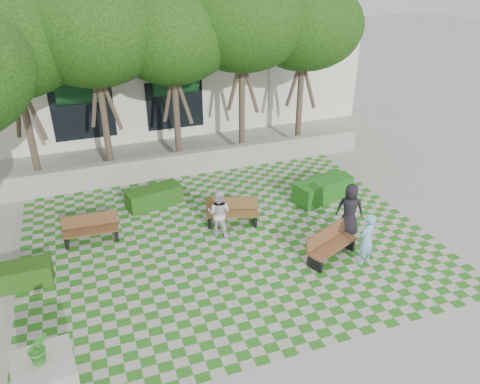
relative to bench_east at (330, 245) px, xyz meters
name	(u,v)px	position (x,y,z in m)	size (l,w,h in m)	color
ground	(241,261)	(-2.45, 0.70, -0.43)	(90.00, 90.00, 0.00)	gray
lawn	(230,242)	(-2.45, 1.70, -0.43)	(12.00, 12.00, 0.00)	#2B721E
retaining_wall	(187,163)	(-2.45, 6.90, 0.02)	(15.00, 0.36, 0.90)	#9E9B93
bench_east	(330,245)	(0.00, 0.00, 0.00)	(1.80, 1.20, 0.90)	brown
bench_mid	(232,212)	(-2.03, 2.72, -0.01)	(1.75, 1.01, 0.87)	brown
bench_west	(91,229)	(-6.37, 3.23, -0.02)	(1.66, 0.63, 0.86)	#55341D
hedge_east	(323,190)	(1.53, 3.21, -0.06)	(2.15, 0.86, 0.75)	#185316
hedge_midleft	(154,197)	(-4.16, 4.80, -0.11)	(1.86, 0.74, 0.65)	#1C4512
hedge_west	(17,276)	(-8.37, 1.69, -0.12)	(1.76, 0.71, 0.62)	#1F4612
planter_back	(47,381)	(-7.56, -2.43, 0.18)	(1.22, 1.22, 1.84)	#9E9B93
person_blue	(367,239)	(0.79, -0.55, 0.35)	(0.57, 0.37, 1.56)	#7CBCE3
person_dark	(350,209)	(1.20, 0.98, 0.40)	(0.82, 0.53, 1.67)	black
person_white	(219,213)	(-2.61, 2.26, 0.34)	(0.75, 0.58, 1.54)	silver
tree_row	(126,43)	(-4.31, 6.65, 4.75)	(17.70, 13.40, 7.41)	#47382B
building	(165,66)	(-1.51, 14.78, 2.08)	(18.00, 8.92, 5.15)	white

